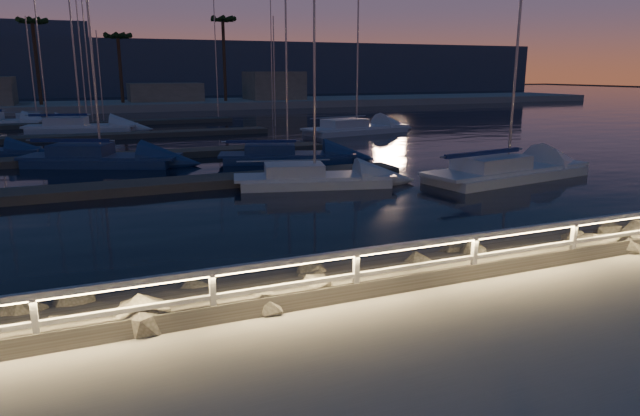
# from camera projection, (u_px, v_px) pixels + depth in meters

# --- Properties ---
(ground) EXTENTS (400.00, 400.00, 0.00)m
(ground) POSITION_uv_depth(u_px,v_px,m) (312.00, 305.00, 11.56)
(ground) COLOR #9B958C
(ground) RESTS_ON ground
(harbor_water) EXTENTS (400.00, 440.00, 0.60)m
(harbor_water) POSITION_uv_depth(u_px,v_px,m) (143.00, 153.00, 39.72)
(harbor_water) COLOR black
(harbor_water) RESTS_ON ground
(guard_rail) EXTENTS (44.11, 0.12, 1.06)m
(guard_rail) POSITION_uv_depth(u_px,v_px,m) (308.00, 269.00, 11.35)
(guard_rail) COLOR silver
(guard_rail) RESTS_ON ground
(riprap) EXTENTS (31.15, 3.35, 1.52)m
(riprap) POSITION_uv_depth(u_px,v_px,m) (559.00, 248.00, 15.87)
(riprap) COLOR #69635A
(riprap) RESTS_ON ground
(floating_docks) EXTENTS (22.00, 36.00, 0.40)m
(floating_docks) POSITION_uv_depth(u_px,v_px,m) (140.00, 143.00, 40.73)
(floating_docks) COLOR #514943
(floating_docks) RESTS_ON ground
(far_shore) EXTENTS (160.00, 14.00, 5.20)m
(far_shore) POSITION_uv_depth(u_px,v_px,m) (106.00, 103.00, 77.70)
(far_shore) COLOR #9B958C
(far_shore) RESTS_ON ground
(palm_left) EXTENTS (3.00, 3.00, 11.20)m
(palm_left) POSITION_uv_depth(u_px,v_px,m) (32.00, 25.00, 70.57)
(palm_left) COLOR #4A3622
(palm_left) RESTS_ON ground
(palm_center) EXTENTS (3.00, 3.00, 9.70)m
(palm_center) POSITION_uv_depth(u_px,v_px,m) (118.00, 39.00, 75.58)
(palm_center) COLOR #4A3622
(palm_center) RESTS_ON ground
(palm_right) EXTENTS (3.00, 3.00, 12.20)m
(palm_right) POSITION_uv_depth(u_px,v_px,m) (223.00, 24.00, 79.47)
(palm_right) COLOR #4A3622
(palm_right) RESTS_ON ground
(sailboat_c) EXTENTS (7.67, 3.92, 12.54)m
(sailboat_c) POSITION_uv_depth(u_px,v_px,m) (310.00, 178.00, 26.41)
(sailboat_c) COLOR silver
(sailboat_c) RESTS_ON ground
(sailboat_d) EXTENTS (9.79, 4.26, 16.03)m
(sailboat_d) POSITION_uv_depth(u_px,v_px,m) (504.00, 170.00, 28.04)
(sailboat_d) COLOR silver
(sailboat_d) RESTS_ON ground
(sailboat_g) EXTENTS (8.88, 5.83, 14.76)m
(sailboat_g) POSITION_uv_depth(u_px,v_px,m) (97.00, 158.00, 32.13)
(sailboat_g) COLOR navy
(sailboat_g) RESTS_ON ground
(sailboat_h) EXTENTS (8.20, 4.67, 13.39)m
(sailboat_h) POSITION_uv_depth(u_px,v_px,m) (284.00, 155.00, 33.43)
(sailboat_h) COLOR navy
(sailboat_h) RESTS_ON ground
(sailboat_k) EXTENTS (9.64, 4.73, 15.78)m
(sailboat_k) POSITION_uv_depth(u_px,v_px,m) (78.00, 127.00, 49.81)
(sailboat_k) COLOR silver
(sailboat_k) RESTS_ON ground
(sailboat_l) EXTENTS (10.11, 4.70, 16.51)m
(sailboat_l) POSITION_uv_depth(u_px,v_px,m) (354.00, 128.00, 48.49)
(sailboat_l) COLOR silver
(sailboat_l) RESTS_ON ground
(sailboat_m) EXTENTS (6.30, 2.46, 10.51)m
(sailboat_m) POSITION_uv_depth(u_px,v_px,m) (35.00, 120.00, 57.81)
(sailboat_m) COLOR silver
(sailboat_m) RESTS_ON ground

